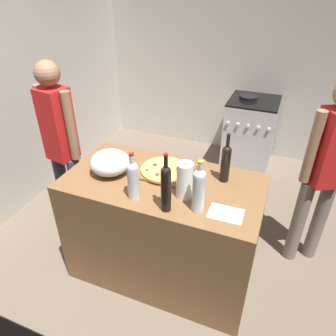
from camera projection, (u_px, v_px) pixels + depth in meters
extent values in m
cube|color=#6B5B4C|center=(198.00, 207.00, 3.41)|extent=(4.11, 3.55, 0.02)
cube|color=#BCB7AD|center=(239.00, 54.00, 3.92)|extent=(4.11, 0.10, 2.60)
cube|color=#BCB7AD|center=(40.00, 69.00, 3.29)|extent=(0.10, 3.55, 2.60)
cube|color=brown|center=(163.00, 229.00, 2.46)|extent=(1.42, 0.74, 0.91)
cube|color=brown|center=(164.00, 172.00, 2.30)|extent=(0.40, 0.32, 0.02)
cylinder|color=tan|center=(164.00, 169.00, 2.29)|extent=(0.35, 0.35, 0.02)
cylinder|color=#EAC660|center=(164.00, 168.00, 2.28)|extent=(0.31, 0.31, 0.00)
cylinder|color=brown|center=(177.00, 169.00, 2.27)|extent=(0.02, 0.02, 0.01)
cylinder|color=brown|center=(157.00, 175.00, 2.21)|extent=(0.03, 0.03, 0.01)
cylinder|color=brown|center=(155.00, 165.00, 2.32)|extent=(0.04, 0.04, 0.01)
cylinder|color=brown|center=(165.00, 167.00, 2.29)|extent=(0.03, 0.03, 0.01)
cylinder|color=brown|center=(147.00, 170.00, 2.26)|extent=(0.02, 0.02, 0.01)
cylinder|color=brown|center=(163.00, 173.00, 2.22)|extent=(0.03, 0.03, 0.01)
cylinder|color=#B2B2B7|center=(111.00, 172.00, 2.30)|extent=(0.12, 0.12, 0.01)
ellipsoid|color=silver|center=(110.00, 162.00, 2.26)|extent=(0.29, 0.29, 0.17)
cylinder|color=white|center=(185.00, 181.00, 2.00)|extent=(0.11, 0.11, 0.25)
cylinder|color=#997551|center=(185.00, 180.00, 2.00)|extent=(0.03, 0.03, 0.25)
cylinder|color=black|center=(225.00, 166.00, 2.16)|extent=(0.07, 0.07, 0.24)
sphere|color=black|center=(227.00, 151.00, 2.10)|extent=(0.07, 0.07, 0.07)
cylinder|color=black|center=(228.00, 142.00, 2.06)|extent=(0.02, 0.02, 0.09)
cylinder|color=black|center=(229.00, 135.00, 2.04)|extent=(0.03, 0.03, 0.01)
cylinder|color=silver|center=(199.00, 193.00, 1.88)|extent=(0.08, 0.08, 0.25)
sphere|color=silver|center=(200.00, 176.00, 1.81)|extent=(0.08, 0.08, 0.08)
cylinder|color=silver|center=(200.00, 168.00, 1.78)|extent=(0.03, 0.03, 0.06)
cylinder|color=gold|center=(201.00, 162.00, 1.76)|extent=(0.03, 0.03, 0.01)
cylinder|color=black|center=(166.00, 191.00, 1.88)|extent=(0.06, 0.06, 0.28)
sphere|color=black|center=(166.00, 172.00, 1.80)|extent=(0.06, 0.06, 0.06)
cylinder|color=black|center=(166.00, 162.00, 1.77)|extent=(0.02, 0.02, 0.09)
cylinder|color=maroon|center=(166.00, 155.00, 1.74)|extent=(0.03, 0.03, 0.01)
cylinder|color=silver|center=(133.00, 183.00, 1.99)|extent=(0.08, 0.08, 0.23)
sphere|color=silver|center=(132.00, 168.00, 1.93)|extent=(0.08, 0.08, 0.08)
cylinder|color=silver|center=(132.00, 160.00, 1.90)|extent=(0.03, 0.03, 0.07)
cylinder|color=maroon|center=(131.00, 154.00, 1.88)|extent=(0.03, 0.03, 0.01)
cube|color=white|center=(226.00, 213.00, 1.91)|extent=(0.21, 0.15, 0.00)
cube|color=#B7B7BC|center=(250.00, 134.00, 3.97)|extent=(0.59, 0.61, 0.85)
cube|color=black|center=(255.00, 101.00, 3.74)|extent=(0.59, 0.61, 0.02)
cylinder|color=silver|center=(228.00, 123.00, 3.67)|extent=(0.04, 0.02, 0.04)
cylinder|color=silver|center=(238.00, 125.00, 3.63)|extent=(0.04, 0.02, 0.04)
cylinder|color=silver|center=(248.00, 126.00, 3.59)|extent=(0.04, 0.02, 0.04)
cylinder|color=silver|center=(258.00, 128.00, 3.56)|extent=(0.04, 0.02, 0.04)
cylinder|color=silver|center=(269.00, 129.00, 3.52)|extent=(0.04, 0.02, 0.04)
cylinder|color=black|center=(249.00, 97.00, 3.76)|extent=(0.22, 0.22, 0.04)
cylinder|color=#383D4C|center=(64.00, 191.00, 2.97)|extent=(0.11, 0.11, 0.81)
cylinder|color=#383D4C|center=(79.00, 197.00, 2.89)|extent=(0.11, 0.11, 0.81)
cube|color=red|center=(57.00, 124.00, 2.55)|extent=(0.24, 0.23, 0.61)
cylinder|color=#936B4C|center=(44.00, 119.00, 2.61)|extent=(0.08, 0.08, 0.58)
cylinder|color=#936B4C|center=(71.00, 127.00, 2.48)|extent=(0.08, 0.08, 0.58)
sphere|color=#936B4C|center=(47.00, 73.00, 2.34)|extent=(0.20, 0.20, 0.20)
cylinder|color=slate|center=(319.00, 220.00, 2.63)|extent=(0.11, 0.11, 0.79)
cylinder|color=slate|center=(298.00, 222.00, 2.61)|extent=(0.11, 0.11, 0.79)
cube|color=red|center=(331.00, 149.00, 2.25)|extent=(0.28, 0.27, 0.59)
cylinder|color=#936B4C|center=(312.00, 148.00, 2.23)|extent=(0.08, 0.08, 0.56)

